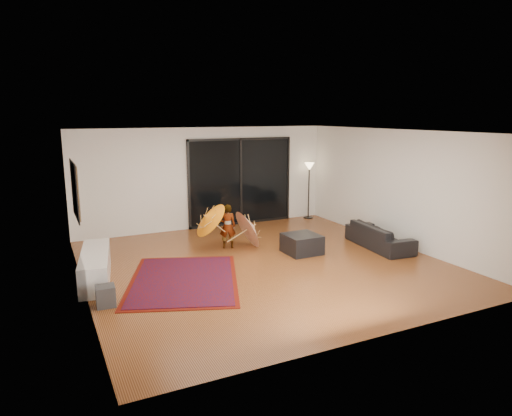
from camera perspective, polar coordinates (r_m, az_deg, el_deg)
floor at (r=9.50m, az=1.06°, el=-7.01°), size 7.00×7.00×0.00m
ceiling at (r=9.00m, az=1.12°, el=9.50°), size 7.00×7.00×0.00m
wall_back at (r=12.34m, az=-6.26°, el=3.73°), size 7.00×0.00×7.00m
wall_front at (r=6.31m, az=15.58°, el=-4.32°), size 7.00×0.00×7.00m
wall_left at (r=8.22m, az=-21.25°, el=-1.00°), size 0.00×7.00×7.00m
wall_right at (r=11.15m, az=17.37°, el=2.42°), size 0.00×7.00×7.00m
sliding_door at (r=12.69m, az=-1.94°, el=3.33°), size 3.06×0.07×2.40m
painting at (r=9.16m, az=-21.69°, el=2.10°), size 0.04×1.28×1.08m
media_console at (r=9.02m, az=-19.43°, el=-6.92°), size 0.79×2.00×0.54m
speaker at (r=7.85m, az=-18.29°, el=-10.40°), size 0.31×0.31×0.34m
persian_rug at (r=8.71m, az=-9.01°, el=-8.85°), size 2.80×3.25×0.02m
sofa at (r=10.96m, az=15.16°, el=-3.39°), size 0.90×1.91×0.54m
ottoman at (r=10.22m, az=5.75°, el=-4.47°), size 0.74×0.74×0.42m
floor_lamp at (r=13.47m, az=6.66°, el=4.18°), size 0.28×0.28×1.65m
child at (r=10.48m, az=-3.58°, el=-2.29°), size 0.44×0.36×1.03m
parasol_orange at (r=10.20m, az=-6.35°, el=-1.48°), size 0.72×0.89×0.90m
parasol_white at (r=10.59m, az=-0.26°, el=-2.19°), size 0.57×0.94×0.96m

